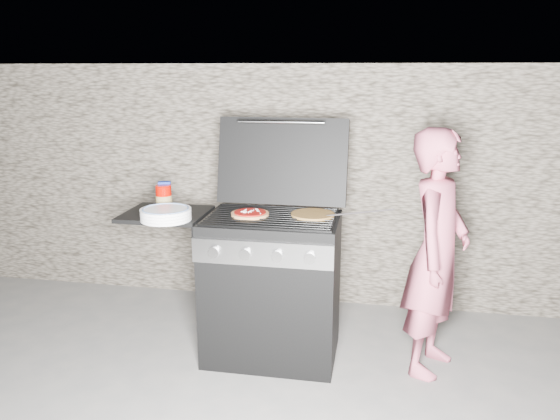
% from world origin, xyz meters
% --- Properties ---
extents(ground, '(50.00, 50.00, 0.00)m').
position_xyz_m(ground, '(0.00, 0.00, 0.00)').
color(ground, '#595857').
extents(stone_wall, '(8.00, 0.35, 1.80)m').
position_xyz_m(stone_wall, '(0.00, 1.05, 0.90)').
color(stone_wall, gray).
rests_on(stone_wall, ground).
extents(gas_grill, '(1.34, 0.79, 0.91)m').
position_xyz_m(gas_grill, '(-0.25, 0.00, 0.46)').
color(gas_grill, black).
rests_on(gas_grill, ground).
extents(pizza_topped, '(0.29, 0.29, 0.03)m').
position_xyz_m(pizza_topped, '(-0.13, -0.01, 0.92)').
color(pizza_topped, '#DDB251').
rests_on(pizza_topped, gas_grill).
extents(pizza_plain, '(0.27, 0.27, 0.01)m').
position_xyz_m(pizza_plain, '(0.24, 0.05, 0.92)').
color(pizza_plain, '#B3833F').
rests_on(pizza_plain, gas_grill).
extents(sauce_jar, '(0.10, 0.10, 0.15)m').
position_xyz_m(sauce_jar, '(-0.71, 0.08, 0.98)').
color(sauce_jar, '#AA0800').
rests_on(sauce_jar, gas_grill).
extents(blue_carton, '(0.09, 0.07, 0.17)m').
position_xyz_m(blue_carton, '(-0.72, 0.13, 0.99)').
color(blue_carton, navy).
rests_on(blue_carton, gas_grill).
extents(plate_stack, '(0.34, 0.34, 0.07)m').
position_xyz_m(plate_stack, '(-0.60, -0.17, 0.94)').
color(plate_stack, white).
rests_on(plate_stack, gas_grill).
extents(person, '(0.51, 0.62, 1.45)m').
position_xyz_m(person, '(0.97, 0.03, 0.73)').
color(person, '#B44F65').
rests_on(person, ground).
extents(tongs, '(0.39, 0.06, 0.08)m').
position_xyz_m(tongs, '(0.52, 0.00, 0.95)').
color(tongs, black).
rests_on(tongs, gas_grill).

